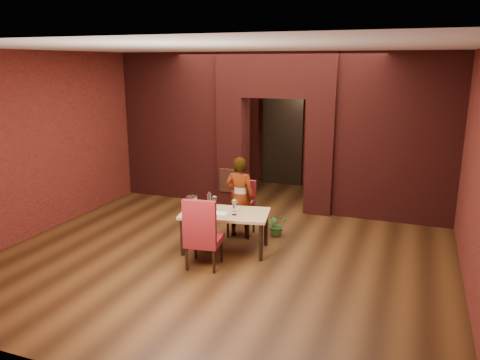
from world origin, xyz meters
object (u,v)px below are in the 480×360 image
object	(u,v)px
chair_near	(204,232)
person_seated	(240,197)
wine_glass_c	(234,208)
wine_glass_b	(235,205)
dining_table	(225,231)
potted_plant	(277,225)
chair_far	(241,209)
water_bottle	(209,200)
wine_bucket	(192,203)
wine_glass_a	(215,203)

from	to	relation	value
chair_near	person_seated	size ratio (longest dim) A/B	0.76
wine_glass_c	chair_near	bearing A→B (deg)	-112.22
wine_glass_b	chair_near	bearing A→B (deg)	-103.10
dining_table	potted_plant	size ratio (longest dim) A/B	3.42
chair_far	person_seated	distance (m)	0.24
dining_table	water_bottle	world-z (taller)	water_bottle
dining_table	water_bottle	xyz separation A→B (m)	(-0.33, 0.12, 0.47)
wine_glass_c	water_bottle	size ratio (longest dim) A/B	0.83
dining_table	wine_glass_b	size ratio (longest dim) A/B	7.27
chair_far	person_seated	size ratio (longest dim) A/B	0.68
water_bottle	wine_bucket	bearing A→B (deg)	-136.37
person_seated	potted_plant	size ratio (longest dim) A/B	3.51
wine_bucket	person_seated	bearing A→B (deg)	55.20
wine_glass_a	potted_plant	xyz separation A→B (m)	(0.82, 0.84, -0.56)
wine_glass_b	water_bottle	world-z (taller)	water_bottle
wine_bucket	water_bottle	world-z (taller)	water_bottle
dining_table	potted_plant	bearing A→B (deg)	46.73
wine_glass_c	wine_glass_b	bearing A→B (deg)	110.38
person_seated	chair_near	bearing A→B (deg)	84.02
chair_near	potted_plant	bearing A→B (deg)	-120.01
person_seated	wine_bucket	distance (m)	0.94
chair_far	person_seated	world-z (taller)	person_seated
dining_table	chair_near	size ratio (longest dim) A/B	1.27
wine_glass_c	wine_bucket	size ratio (longest dim) A/B	0.99
wine_glass_a	wine_bucket	world-z (taller)	wine_bucket
wine_glass_b	wine_glass_c	size ratio (longest dim) A/B	0.83
dining_table	person_seated	distance (m)	0.79
wine_glass_b	potted_plant	size ratio (longest dim) A/B	0.47
water_bottle	potted_plant	size ratio (longest dim) A/B	0.68
wine_bucket	wine_glass_c	bearing A→B (deg)	1.46
wine_bucket	water_bottle	xyz separation A→B (m)	(0.21, 0.20, 0.02)
wine_glass_a	wine_glass_b	bearing A→B (deg)	1.98
chair_far	chair_near	size ratio (longest dim) A/B	0.89
dining_table	wine_glass_b	world-z (taller)	wine_glass_b
wine_glass_a	potted_plant	bearing A→B (deg)	45.79
person_seated	wine_glass_a	size ratio (longest dim) A/B	6.73
dining_table	wine_glass_a	xyz separation A→B (m)	(-0.22, 0.09, 0.43)
wine_glass_c	potted_plant	bearing A→B (deg)	67.94
chair_far	water_bottle	bearing A→B (deg)	-121.02
dining_table	wine_glass_a	size ratio (longest dim) A/B	6.54
water_bottle	potted_plant	distance (m)	1.37
water_bottle	potted_plant	xyz separation A→B (m)	(0.93, 0.82, -0.59)
wine_bucket	water_bottle	size ratio (longest dim) A/B	0.84
person_seated	water_bottle	xyz separation A→B (m)	(-0.32, -0.57, 0.08)
water_bottle	chair_far	bearing A→B (deg)	63.36
person_seated	wine_bucket	world-z (taller)	person_seated
dining_table	chair_far	bearing A→B (deg)	79.99
dining_table	chair_near	distance (m)	0.71
wine_glass_a	water_bottle	world-z (taller)	water_bottle
wine_glass_b	chair_far	bearing A→B (deg)	101.72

